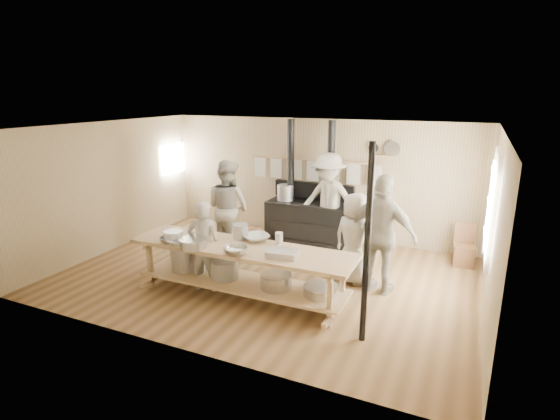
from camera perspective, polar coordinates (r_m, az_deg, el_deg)
The scene contains 24 objects.
ground at distance 7.83m, azimuth -1.77°, elevation -8.55°, with size 7.00×7.00×0.00m, color brown.
room_shell at distance 7.33m, azimuth -1.87°, elevation 3.15°, with size 7.00×7.00×7.00m.
window_right at distance 7.24m, azimuth 26.00°, elevation 0.43°, with size 0.09×1.50×1.65m.
left_opening at distance 10.82m, azimuth -13.81°, elevation 6.53°, with size 0.00×0.90×0.90m.
stove at distance 9.49m, azimuth 3.76°, elevation -0.92°, with size 1.90×0.75×2.60m.
towel_rail at distance 9.52m, azimuth 4.50°, elevation 5.51°, with size 3.00×0.04×0.47m.
back_wall_shelf at distance 9.10m, azimuth 13.42°, elevation 7.54°, with size 0.63×0.14×0.32m.
prep_table at distance 6.90m, azimuth -5.16°, elevation -7.30°, with size 3.60×0.90×0.85m.
support_post at distance 5.52m, azimuth 11.29°, elevation -4.70°, with size 0.08×0.08×2.60m, color black.
cook_far_left at distance 7.15m, azimuth -9.88°, elevation -4.68°, with size 0.55×0.36×1.50m, color #A6A093.
cook_left at distance 8.61m, azimuth -6.81°, elevation 0.27°, with size 0.92×0.72×1.90m, color #A6A093.
cook_center at distance 7.41m, azimuth 9.66°, elevation -3.69°, with size 0.76×0.50×1.56m, color #A6A093.
cook_right at distance 7.06m, azimuth 13.17°, elevation -3.23°, with size 1.13×0.47×1.94m, color #A6A093.
cook_by_window at distance 8.98m, azimuth 6.30°, elevation 1.17°, with size 1.28×0.73×1.98m, color #A6A093.
chair at distance 8.90m, azimuth 22.83°, elevation -5.20°, with size 0.42×0.42×0.79m.
bowl_white_a at distance 6.97m, azimuth -12.96°, elevation -4.11°, with size 0.35×0.35×0.09m, color silver.
bowl_steel_a at distance 7.08m, azimuth -14.21°, elevation -3.84°, with size 0.31×0.31×0.10m, color silver.
bowl_white_b at distance 6.99m, azimuth -3.15°, elevation -3.62°, with size 0.41×0.41×0.10m, color silver.
bowl_steel_b at distance 6.44m, azimuth -5.83°, elevation -5.30°, with size 0.36×0.36×0.11m, color silver.
roasting_pan at distance 6.31m, azimuth 0.27°, elevation -5.74°, with size 0.43×0.29×0.10m, color #B2B2B7.
mixing_bowl_large at distance 6.82m, azimuth -11.29°, elevation -4.22°, with size 0.43×0.43×0.14m, color silver.
bucket_galv at distance 7.10m, azimuth -5.21°, elevation -2.80°, with size 0.26×0.26×0.24m, color gray.
deep_bowl_enamel at distance 7.09m, azimuth -13.75°, elevation -3.41°, with size 0.29×0.29×0.18m, color silver.
pitcher at distance 6.81m, azimuth -0.13°, elevation -3.73°, with size 0.12×0.12×0.19m, color silver.
Camera 1 is at (3.15, -6.44, 3.15)m, focal length 28.00 mm.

